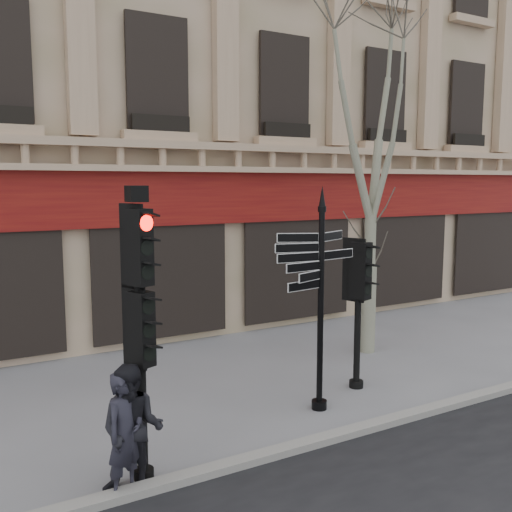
% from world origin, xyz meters
% --- Properties ---
extents(ground, '(80.00, 80.00, 0.00)m').
position_xyz_m(ground, '(0.00, 0.00, 0.00)').
color(ground, slate).
rests_on(ground, ground).
extents(kerb, '(80.00, 0.25, 0.12)m').
position_xyz_m(kerb, '(0.00, -1.40, 0.06)').
color(kerb, gray).
rests_on(kerb, ground).
extents(building, '(28.00, 15.52, 18.00)m').
position_xyz_m(building, '(0.00, 12.48, 8.99)').
color(building, tan).
rests_on(building, ground).
extents(fingerpost, '(1.68, 1.68, 3.93)m').
position_xyz_m(fingerpost, '(0.96, -0.27, 2.64)').
color(fingerpost, black).
rests_on(fingerpost, ground).
extents(traffic_signal_main, '(0.52, 0.45, 3.94)m').
position_xyz_m(traffic_signal_main, '(-2.52, -1.04, 2.49)').
color(traffic_signal_main, black).
rests_on(traffic_signal_main, ground).
extents(traffic_signal_secondary, '(0.56, 0.47, 2.86)m').
position_xyz_m(traffic_signal_secondary, '(2.23, 0.23, 2.00)').
color(traffic_signal_secondary, black).
rests_on(traffic_signal_secondary, ground).
extents(plane_tree, '(2.97, 2.97, 7.88)m').
position_xyz_m(plane_tree, '(4.00, 1.94, 5.53)').
color(plane_tree, gray).
rests_on(plane_tree, ground).
extents(pedestrian_a, '(0.71, 0.64, 1.62)m').
position_xyz_m(pedestrian_a, '(-2.84, -1.30, 0.81)').
color(pedestrian_a, '#21202B').
rests_on(pedestrian_a, ground).
extents(pedestrian_b, '(1.04, 0.99, 1.70)m').
position_xyz_m(pedestrian_b, '(-2.74, -1.30, 0.85)').
color(pedestrian_b, black).
rests_on(pedestrian_b, ground).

